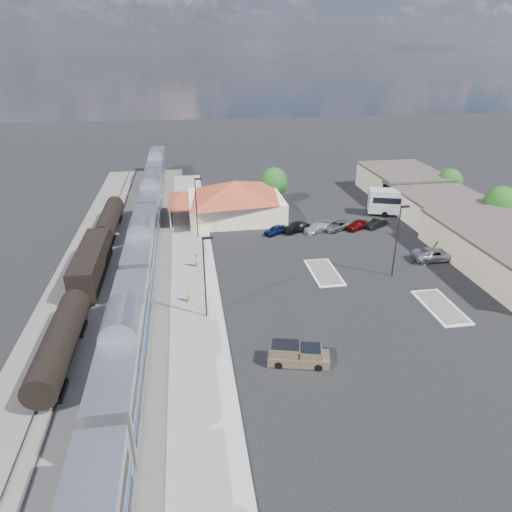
{
  "coord_description": "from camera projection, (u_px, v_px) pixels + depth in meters",
  "views": [
    {
      "loc": [
        -12.2,
        -46.71,
        25.42
      ],
      "look_at": [
        -4.52,
        2.26,
        2.8
      ],
      "focal_mm": 32.0,
      "sensor_mm": 36.0,
      "label": 1
    }
  ],
  "objects": [
    {
      "name": "lamp_plat_s",
      "position": [
        205.0,
        271.0,
        45.1
      ],
      "size": [
        1.08,
        0.25,
        9.0
      ],
      "color": "black",
      "rests_on": "ground"
    },
    {
      "name": "ground",
      "position": [
        296.0,
        283.0,
        54.25
      ],
      "size": [
        280.0,
        280.0,
        0.0
      ],
      "primitive_type": "plane",
      "color": "black",
      "rests_on": "ground"
    },
    {
      "name": "parked_car_b",
      "position": [
        296.0,
        228.0,
        68.92
      ],
      "size": [
        4.6,
        3.33,
        1.44
      ],
      "primitive_type": "imported",
      "rotation": [
        0.0,
        0.0,
        -1.11
      ],
      "color": "black",
      "rests_on": "ground"
    },
    {
      "name": "railbed",
      "position": [
        122.0,
        265.0,
        58.45
      ],
      "size": [
        16.0,
        100.0,
        0.12
      ],
      "primitive_type": "cube",
      "color": "#4C4944",
      "rests_on": "ground"
    },
    {
      "name": "passenger_train",
      "position": [
        143.0,
        249.0,
        56.1
      ],
      "size": [
        3.0,
        104.0,
        5.55
      ],
      "color": "silver",
      "rests_on": "ground"
    },
    {
      "name": "parked_car_a",
      "position": [
        276.0,
        230.0,
        68.23
      ],
      "size": [
        4.16,
        3.32,
        1.33
      ],
      "primitive_type": "imported",
      "rotation": [
        0.0,
        0.0,
        -1.04
      ],
      "color": "#0D1A42",
      "rests_on": "ground"
    },
    {
      "name": "lamp_plat_n",
      "position": [
        197.0,
        203.0,
        64.88
      ],
      "size": [
        1.08,
        0.25,
        9.0
      ],
      "color": "black",
      "rests_on": "ground"
    },
    {
      "name": "pickup_truck",
      "position": [
        299.0,
        355.0,
        40.03
      ],
      "size": [
        5.68,
        3.23,
        1.85
      ],
      "rotation": [
        0.0,
        0.0,
        1.32
      ],
      "color": "#9A815E",
      "rests_on": "ground"
    },
    {
      "name": "tree_east_c",
      "position": [
        450.0,
        182.0,
        80.85
      ],
      "size": [
        4.41,
        4.41,
        6.21
      ],
      "color": "#382314",
      "rests_on": "ground"
    },
    {
      "name": "suv",
      "position": [
        435.0,
        254.0,
        59.75
      ],
      "size": [
        5.95,
        2.79,
        1.65
      ],
      "primitive_type": "imported",
      "rotation": [
        0.0,
        0.0,
        1.58
      ],
      "color": "#ADB0B5",
      "rests_on": "ground"
    },
    {
      "name": "traffic_island_north",
      "position": [
        441.0,
        307.0,
        48.99
      ],
      "size": [
        3.3,
        7.5,
        0.21
      ],
      "color": "silver",
      "rests_on": "ground"
    },
    {
      "name": "parked_car_c",
      "position": [
        317.0,
        227.0,
        69.12
      ],
      "size": [
        5.06,
        4.13,
        1.38
      ],
      "primitive_type": "imported",
      "rotation": [
        0.0,
        0.0,
        -1.02
      ],
      "color": "silver",
      "rests_on": "ground"
    },
    {
      "name": "parked_car_f",
      "position": [
        376.0,
        223.0,
        70.75
      ],
      "size": [
        4.19,
        3.36,
        1.34
      ],
      "primitive_type": "imported",
      "rotation": [
        0.0,
        0.0,
        -1.01
      ],
      "color": "black",
      "rests_on": "ground"
    },
    {
      "name": "buildings_east",
      "position": [
        453.0,
        214.0,
        70.09
      ],
      "size": [
        14.4,
        51.4,
        4.8
      ],
      "color": "#C6B28C",
      "rests_on": "ground"
    },
    {
      "name": "coach_bus",
      "position": [
        410.0,
        202.0,
        74.92
      ],
      "size": [
        13.59,
        6.8,
        4.28
      ],
      "rotation": [
        0.0,
        0.0,
        1.26
      ],
      "color": "white",
      "rests_on": "ground"
    },
    {
      "name": "lamp_lot",
      "position": [
        398.0,
        235.0,
        53.74
      ],
      "size": [
        1.08,
        0.25,
        9.0
      ],
      "color": "black",
      "rests_on": "ground"
    },
    {
      "name": "freight_cars",
      "position": [
        91.0,
        265.0,
        54.25
      ],
      "size": [
        2.8,
        46.0,
        4.0
      ],
      "color": "black",
      "rests_on": "ground"
    },
    {
      "name": "parked_car_e",
      "position": [
        357.0,
        225.0,
        70.01
      ],
      "size": [
        4.51,
        3.5,
        1.43
      ],
      "primitive_type": "imported",
      "rotation": [
        0.0,
        0.0,
        -1.07
      ],
      "color": "#680D0B",
      "rests_on": "ground"
    },
    {
      "name": "traffic_island_south",
      "position": [
        324.0,
        272.0,
        56.57
      ],
      "size": [
        3.3,
        7.5,
        0.21
      ],
      "color": "silver",
      "rests_on": "ground"
    },
    {
      "name": "platform",
      "position": [
        193.0,
        267.0,
        57.91
      ],
      "size": [
        5.5,
        92.0,
        0.18
      ],
      "primitive_type": "cube",
      "color": "gray",
      "rests_on": "ground"
    },
    {
      "name": "tree_east_b",
      "position": [
        500.0,
        204.0,
        68.07
      ],
      "size": [
        4.94,
        4.94,
        6.96
      ],
      "color": "#382314",
      "rests_on": "ground"
    },
    {
      "name": "parked_car_d",
      "position": [
        337.0,
        226.0,
        69.85
      ],
      "size": [
        5.23,
        4.22,
        1.32
      ],
      "primitive_type": "imported",
      "rotation": [
        0.0,
        0.0,
        -1.07
      ],
      "color": "gray",
      "rests_on": "ground"
    },
    {
      "name": "person_b",
      "position": [
        196.0,
        260.0,
        57.42
      ],
      "size": [
        0.74,
        0.94,
        1.92
      ],
      "primitive_type": "imported",
      "rotation": [
        0.0,
        0.0,
        -1.58
      ],
      "color": "silver",
      "rests_on": "platform"
    },
    {
      "name": "tree_depot",
      "position": [
        274.0,
        182.0,
        79.96
      ],
      "size": [
        4.71,
        4.71,
        6.63
      ],
      "color": "#382314",
      "rests_on": "ground"
    },
    {
      "name": "station_depot",
      "position": [
        235.0,
        199.0,
        73.88
      ],
      "size": [
        18.35,
        12.24,
        6.2
      ],
      "color": "beige",
      "rests_on": "ground"
    },
    {
      "name": "person_a",
      "position": [
        189.0,
        295.0,
        49.51
      ],
      "size": [
        0.59,
        0.72,
        1.7
      ],
      "primitive_type": "imported",
      "rotation": [
        0.0,
        0.0,
        1.24
      ],
      "color": "#BFD843",
      "rests_on": "platform"
    }
  ]
}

